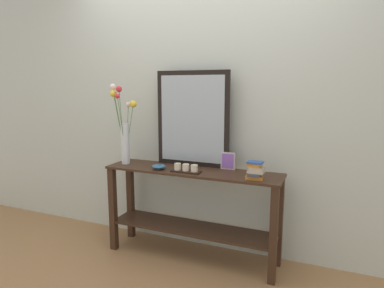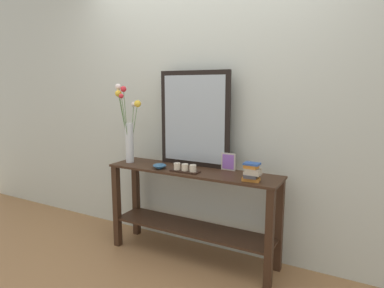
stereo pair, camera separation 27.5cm
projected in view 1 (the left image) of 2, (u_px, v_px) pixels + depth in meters
ground_plane at (192, 257)px, 2.92m from camera, size 7.00×6.00×0.02m
wall_back at (205, 100)px, 2.97m from camera, size 6.40×0.08×2.70m
console_table at (192, 203)px, 2.84m from camera, size 1.50×0.36×0.78m
mirror_leaning at (192, 119)px, 2.88m from camera, size 0.66×0.03×0.82m
tall_vase_left at (124, 128)px, 2.97m from camera, size 0.23×0.23×0.71m
candle_tray at (186, 169)px, 2.71m from camera, size 0.24×0.09×0.07m
picture_frame_small at (228, 161)px, 2.79m from camera, size 0.12×0.01×0.15m
decorative_bowl at (159, 166)px, 2.80m from camera, size 0.12×0.12×0.04m
book_stack at (255, 171)px, 2.48m from camera, size 0.14×0.10×0.14m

